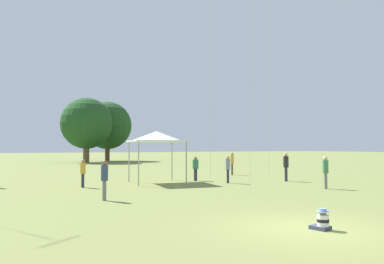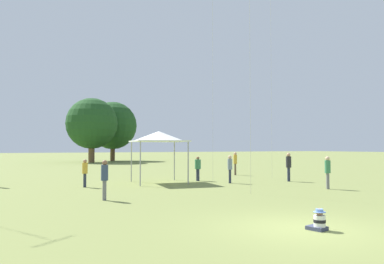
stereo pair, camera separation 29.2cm
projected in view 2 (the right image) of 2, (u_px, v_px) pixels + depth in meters
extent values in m
plane|color=olive|center=(301.00, 229.00, 10.07)|extent=(300.00, 300.00, 0.00)
cube|color=#383D56|center=(317.00, 228.00, 9.94)|extent=(0.48, 0.55, 0.10)
cylinder|color=white|center=(320.00, 221.00, 9.88)|extent=(0.37, 0.37, 0.30)
cylinder|color=black|center=(320.00, 221.00, 9.88)|extent=(0.38, 0.38, 0.08)
sphere|color=#A37556|center=(319.00, 212.00, 9.89)|extent=(0.20, 0.20, 0.20)
cylinder|color=#6B8ED1|center=(319.00, 212.00, 9.89)|extent=(0.33, 0.33, 0.01)
cylinder|color=#6B8ED1|center=(319.00, 210.00, 9.89)|extent=(0.20, 0.20, 0.09)
cylinder|color=#282D42|center=(289.00, 174.00, 24.03)|extent=(0.24, 0.24, 0.90)
cylinder|color=#232328|center=(289.00, 162.00, 24.07)|extent=(0.44, 0.44, 0.71)
sphere|color=tan|center=(289.00, 155.00, 24.08)|extent=(0.24, 0.24, 0.24)
cylinder|color=#282D42|center=(198.00, 175.00, 24.46)|extent=(0.25, 0.25, 0.78)
cylinder|color=#387A51|center=(198.00, 164.00, 24.49)|extent=(0.45, 0.45, 0.62)
sphere|color=brown|center=(198.00, 158.00, 24.50)|extent=(0.21, 0.21, 0.21)
cylinder|color=brown|center=(235.00, 169.00, 29.49)|extent=(0.21, 0.21, 0.88)
cylinder|color=gold|center=(235.00, 159.00, 29.52)|extent=(0.38, 0.38, 0.70)
sphere|color=tan|center=(235.00, 154.00, 29.54)|extent=(0.24, 0.24, 0.24)
cylinder|color=slate|center=(104.00, 190.00, 15.49)|extent=(0.16, 0.16, 0.82)
cylinder|color=#334260|center=(105.00, 173.00, 15.52)|extent=(0.30, 0.30, 0.65)
sphere|color=brown|center=(105.00, 163.00, 15.53)|extent=(0.22, 0.22, 0.22)
cylinder|color=#282D42|center=(230.00, 176.00, 22.85)|extent=(0.22, 0.22, 0.83)
cylinder|color=gray|center=(230.00, 164.00, 22.88)|extent=(0.40, 0.40, 0.66)
sphere|color=#DBAD89|center=(230.00, 157.00, 22.90)|extent=(0.23, 0.23, 0.23)
cylinder|color=#282D42|center=(85.00, 180.00, 20.51)|extent=(0.21, 0.21, 0.75)
cylinder|color=gold|center=(85.00, 168.00, 20.54)|extent=(0.38, 0.38, 0.60)
sphere|color=#A37556|center=(85.00, 161.00, 20.55)|extent=(0.20, 0.20, 0.20)
cylinder|color=slate|center=(328.00, 181.00, 19.65)|extent=(0.16, 0.16, 0.84)
cylinder|color=#387A51|center=(328.00, 167.00, 19.68)|extent=(0.30, 0.30, 0.67)
sphere|color=#DBAD89|center=(327.00, 159.00, 19.69)|extent=(0.23, 0.23, 0.23)
cube|color=white|center=(159.00, 141.00, 23.12)|extent=(3.59, 3.59, 0.08)
cone|color=white|center=(159.00, 136.00, 23.13)|extent=(3.41, 3.41, 0.57)
cylinder|color=#99999E|center=(131.00, 162.00, 23.95)|extent=(0.07, 0.07, 2.53)
cylinder|color=#99999E|center=(174.00, 161.00, 24.90)|extent=(0.07, 0.07, 2.53)
cylinder|color=#99999E|center=(140.00, 164.00, 21.24)|extent=(0.07, 0.07, 2.53)
cylinder|color=#99999E|center=(188.00, 163.00, 22.19)|extent=(0.07, 0.07, 2.53)
cylinder|color=#BCB7A8|center=(213.00, 71.00, 24.44)|extent=(0.01, 0.01, 14.41)
cylinder|color=#BCB7A8|center=(271.00, 69.00, 26.66)|extent=(0.01, 0.01, 15.58)
cylinder|color=#BCB7A8|center=(250.00, 22.00, 17.90)|extent=(0.01, 0.01, 16.43)
cylinder|color=brown|center=(92.00, 150.00, 54.09)|extent=(0.88, 0.88, 3.63)
sphere|color=#1E471E|center=(92.00, 123.00, 54.24)|extent=(7.38, 7.38, 7.38)
cylinder|color=brown|center=(113.00, 150.00, 60.12)|extent=(0.73, 0.73, 3.60)
sphere|color=#1E471E|center=(113.00, 125.00, 60.28)|extent=(7.65, 7.65, 7.65)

